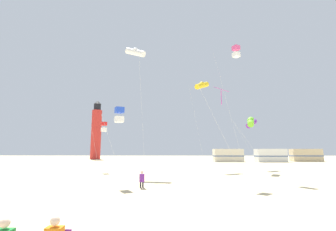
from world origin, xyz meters
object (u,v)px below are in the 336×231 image
object	(u,v)px
kite_tube_gold	(202,85)
kite_box_blue	(119,115)
kite_diamond_magenta	(221,92)
rv_van_cream	(228,155)
lighthouse_distant	(96,131)
rv_van_white	(271,155)
rv_van_tan	(306,155)
kite_tube_violet	(252,123)
kite_flyer_standing	(142,179)
kite_box_rainbow	(236,52)
kite_tube_white	(135,52)
kite_tube_lime	(251,122)
kite_box_scarlet	(104,127)

from	to	relation	value
kite_tube_gold	kite_box_blue	bearing A→B (deg)	-120.85
kite_diamond_magenta	rv_van_cream	xyz separation A→B (m)	(8.39, 34.82, -5.51)
lighthouse_distant	rv_van_cream	xyz separation A→B (m)	(34.25, -13.35, -6.45)
rv_van_white	rv_van_tan	distance (m)	9.23
kite_tube_violet	rv_van_white	distance (m)	22.64
kite_box_blue	kite_flyer_standing	bearing A→B (deg)	-29.67
kite_tube_gold	kite_box_rainbow	distance (m)	8.69
kite_box_rainbow	lighthouse_distant	bearing A→B (deg)	123.24
kite_box_blue	kite_box_rainbow	bearing A→B (deg)	25.68
kite_box_blue	lighthouse_distant	world-z (taller)	lighthouse_distant
kite_tube_white	kite_tube_gold	size ratio (longest dim) A/B	1.21
kite_flyer_standing	kite_tube_lime	world-z (taller)	kite_tube_lime
kite_tube_white	rv_van_white	world-z (taller)	kite_tube_white
kite_flyer_standing	kite_tube_violet	size ratio (longest dim) A/B	0.17
kite_tube_gold	rv_van_cream	size ratio (longest dim) A/B	1.81
rv_van_tan	kite_flyer_standing	bearing A→B (deg)	-128.25
kite_tube_gold	rv_van_cream	bearing A→B (deg)	69.43
lighthouse_distant	rv_van_cream	world-z (taller)	lighthouse_distant
lighthouse_distant	kite_tube_violet	bearing A→B (deg)	-46.13
kite_tube_white	kite_box_scarlet	world-z (taller)	kite_tube_white
kite_tube_violet	kite_tube_gold	size ratio (longest dim) A/B	0.57
kite_tube_violet	kite_tube_lime	size ratio (longest dim) A/B	1.05
kite_tube_white	kite_tube_lime	xyz separation A→B (m)	(13.33, 1.68, -7.92)
kite_box_scarlet	kite_tube_violet	bearing A→B (deg)	11.19
kite_box_blue	kite_box_rainbow	size ratio (longest dim) A/B	0.44
kite_tube_lime	kite_box_rainbow	distance (m)	8.47
rv_van_cream	kite_diamond_magenta	bearing A→B (deg)	-106.92
rv_van_tan	lighthouse_distant	bearing A→B (deg)	169.13
kite_tube_violet	rv_van_cream	size ratio (longest dim) A/B	1.04
kite_box_blue	kite_tube_lime	xyz separation A→B (m)	(13.03, 9.75, 0.65)
kite_box_scarlet	rv_van_tan	size ratio (longest dim) A/B	0.91
kite_tube_lime	kite_tube_gold	size ratio (longest dim) A/B	0.55
kite_box_blue	kite_box_rainbow	distance (m)	13.51
rv_van_white	kite_diamond_magenta	bearing A→B (deg)	-121.39
lighthouse_distant	rv_van_tan	size ratio (longest dim) A/B	2.57
rv_van_cream	rv_van_tan	xyz separation A→B (m)	(17.75, 1.29, 0.00)
kite_box_blue	kite_diamond_magenta	distance (m)	7.92
kite_diamond_magenta	kite_tube_gold	size ratio (longest dim) A/B	0.62
rv_van_tan	kite_tube_lime	bearing A→B (deg)	-125.85
kite_tube_violet	kite_tube_white	bearing A→B (deg)	-157.30
kite_box_scarlet	lighthouse_distant	bearing A→B (deg)	110.00
kite_tube_white	kite_flyer_standing	bearing A→B (deg)	-76.33
kite_tube_white	kite_box_blue	xyz separation A→B (m)	(0.30, -8.07, -8.57)
kite_tube_lime	rv_van_cream	world-z (taller)	kite_tube_lime
kite_flyer_standing	rv_van_cream	distance (m)	38.87
kite_tube_white	kite_diamond_magenta	world-z (taller)	kite_tube_white
kite_box_blue	rv_van_tan	size ratio (longest dim) A/B	0.88
kite_flyer_standing	rv_van_cream	world-z (taller)	rv_van_cream
rv_van_cream	kite_box_rainbow	bearing A→B (deg)	-104.22
kite_box_blue	rv_van_tan	xyz separation A→B (m)	(33.86, 36.38, -3.76)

